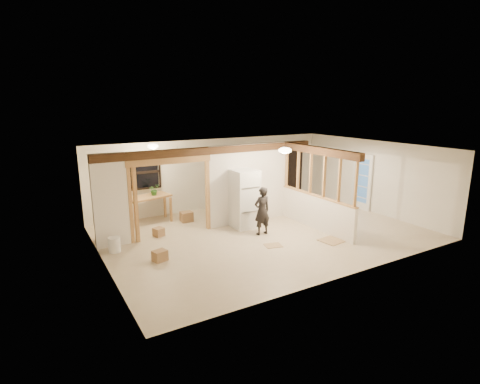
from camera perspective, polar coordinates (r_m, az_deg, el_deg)
floor at (r=11.12m, az=3.71°, el=-6.28°), size 9.00×6.50×0.01m
ceiling at (r=10.54m, az=3.92°, el=6.65°), size 9.00×6.50×0.01m
wall_back at (r=13.51m, az=-3.92°, el=2.80°), size 9.00×0.01×2.50m
wall_front at (r=8.37m, az=16.38°, el=-4.46°), size 9.00×0.01×2.50m
wall_left at (r=9.11m, az=-20.40°, el=-3.30°), size 0.01×6.50×2.50m
wall_right at (r=13.74m, az=19.58°, el=2.23°), size 0.01×6.50×2.50m
partition_left_stub at (r=10.33m, az=-19.15°, el=-1.27°), size 0.90×0.12×2.50m
partition_center at (r=11.85m, az=1.37°, el=1.31°), size 2.80×0.12×2.50m
doorway_frame at (r=10.78m, az=-10.49°, el=-0.97°), size 2.46×0.14×2.20m
header_beam_back at (r=11.08m, az=-3.92°, el=6.36°), size 7.00×0.18×0.22m
header_beam_right at (r=11.22m, az=11.89°, el=6.19°), size 0.18×3.30×0.22m
pony_wall at (r=11.60m, az=11.44°, el=-3.05°), size 0.12×3.20×1.00m
stud_partition at (r=11.33m, az=11.71°, el=2.58°), size 0.14×3.20×1.32m
window_back at (r=12.47m, az=-14.55°, el=2.89°), size 1.12×0.10×1.10m
french_door at (r=13.99m, az=18.05°, el=1.48°), size 0.12×0.86×2.00m
ceiling_dome_main at (r=10.31m, az=6.87°, el=6.32°), size 0.36×0.36×0.16m
ceiling_dome_util at (r=11.54m, az=-13.14°, el=6.82°), size 0.32×0.32×0.14m
hanging_bulb at (r=11.08m, az=-9.49°, el=5.16°), size 0.07×0.07×0.07m
refrigerator at (r=11.37m, az=0.70°, el=-1.05°), size 0.74×0.72×1.79m
woman at (r=10.80m, az=3.38°, el=-2.89°), size 0.53×0.35×1.42m
work_table at (r=12.30m, az=-13.70°, el=-2.55°), size 1.48×0.96×0.86m
potted_plant at (r=12.22m, az=-12.98°, el=0.35°), size 0.41×0.39×0.36m
shop_vac at (r=11.14m, az=-19.90°, el=-5.56°), size 0.54×0.54×0.54m
bookshelf at (r=15.05m, az=7.56°, el=2.80°), size 0.99×0.33×1.97m
bucket at (r=10.22m, az=-18.58°, el=-7.61°), size 0.34×0.34×0.39m
box_util_a at (r=12.22m, az=-8.16°, el=-3.74°), size 0.38×0.33×0.32m
box_util_b at (r=11.07m, az=-12.29°, el=-5.96°), size 0.34×0.34×0.24m
box_front at (r=9.40m, az=-12.12°, el=-9.46°), size 0.38×0.34×0.26m
floor_panel_near at (r=10.78m, az=13.75°, el=-7.21°), size 0.64×0.64×0.02m
floor_panel_far at (r=10.19m, az=5.08°, el=-8.11°), size 0.52×0.46×0.01m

